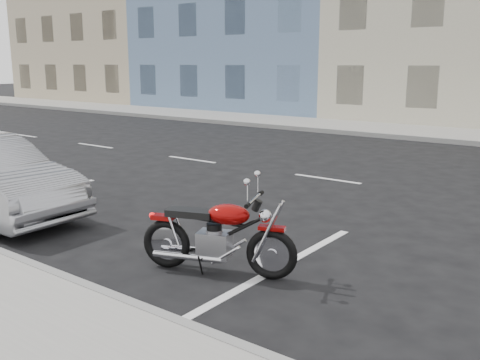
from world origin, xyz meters
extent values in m
plane|color=black|center=(0.00, 0.00, 0.00)|extent=(120.00, 120.00, 0.00)
cube|color=gray|center=(-5.00, 8.70, 0.07)|extent=(80.00, 3.40, 0.15)
cube|color=gray|center=(-5.00, 7.00, 0.08)|extent=(80.00, 0.12, 0.16)
cube|color=tan|center=(-26.00, 16.30, 6.00)|extent=(12.00, 12.00, 12.00)
torus|color=black|center=(0.77, -5.13, 0.29)|extent=(0.61, 0.31, 0.62)
torus|color=black|center=(-0.48, -5.60, 0.29)|extent=(0.61, 0.31, 0.62)
cube|color=#7C0504|center=(0.77, -5.13, 0.62)|extent=(0.33, 0.22, 0.05)
cube|color=#7C0504|center=(-0.51, -5.61, 0.63)|extent=(0.31, 0.23, 0.06)
cube|color=gray|center=(0.10, -5.38, 0.35)|extent=(0.46, 0.39, 0.31)
ellipsoid|color=#7C0504|center=(0.28, -5.31, 0.74)|extent=(0.59, 0.47, 0.25)
cube|color=black|center=(-0.18, -5.49, 0.72)|extent=(0.62, 0.42, 0.08)
cylinder|color=silver|center=(0.57, -5.20, 0.95)|extent=(0.26, 0.61, 0.03)
sphere|color=silver|center=(0.69, -5.16, 0.75)|extent=(0.16, 0.16, 0.16)
cylinder|color=silver|center=(-0.13, -5.61, 0.20)|extent=(0.84, 0.38, 0.07)
cylinder|color=silver|center=(-0.23, -5.36, 0.20)|extent=(0.84, 0.38, 0.07)
cylinder|color=silver|center=(0.72, -5.14, 0.57)|extent=(0.35, 0.16, 0.73)
cylinder|color=black|center=(0.29, -5.31, 0.51)|extent=(0.71, 0.30, 0.45)
camera|label=1|loc=(3.39, -10.30, 2.49)|focal=40.00mm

